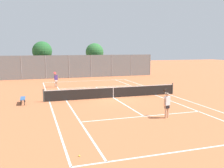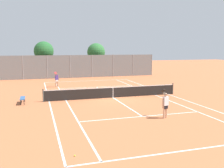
# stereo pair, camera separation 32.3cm
# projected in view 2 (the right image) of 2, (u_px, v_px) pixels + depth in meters

# --- Properties ---
(ground_plane) EXTENTS (120.00, 120.00, 0.00)m
(ground_plane) POSITION_uv_depth(u_px,v_px,m) (113.00, 98.00, 22.05)
(ground_plane) COLOR #BC663D
(court_line_markings) EXTENTS (11.10, 23.90, 0.01)m
(court_line_markings) POSITION_uv_depth(u_px,v_px,m) (113.00, 98.00, 22.05)
(court_line_markings) COLOR silver
(court_line_markings) RESTS_ON ground
(tennis_net) EXTENTS (12.00, 0.10, 1.07)m
(tennis_net) POSITION_uv_depth(u_px,v_px,m) (113.00, 92.00, 21.98)
(tennis_net) COLOR #474C47
(tennis_net) RESTS_ON ground
(player_near_side) EXTENTS (0.55, 0.83, 1.77)m
(player_near_side) POSITION_uv_depth(u_px,v_px,m) (165.00, 104.00, 15.50)
(player_near_side) COLOR #D8A884
(player_near_side) RESTS_ON ground
(player_far_left) EXTENTS (0.56, 0.82, 1.77)m
(player_far_left) POSITION_uv_depth(u_px,v_px,m) (57.00, 79.00, 28.01)
(player_far_left) COLOR tan
(player_far_left) RESTS_ON ground
(loose_tennis_ball_0) EXTENTS (0.07, 0.07, 0.07)m
(loose_tennis_ball_0) POSITION_uv_depth(u_px,v_px,m) (118.00, 96.00, 22.84)
(loose_tennis_ball_0) COLOR #D1DB33
(loose_tennis_ball_0) RESTS_ON ground
(loose_tennis_ball_1) EXTENTS (0.07, 0.07, 0.07)m
(loose_tennis_ball_1) POSITION_uv_depth(u_px,v_px,m) (75.00, 156.00, 10.09)
(loose_tennis_ball_1) COLOR #D1DB33
(loose_tennis_ball_1) RESTS_ON ground
(courtside_bench) EXTENTS (0.36, 1.50, 0.47)m
(courtside_bench) POSITION_uv_depth(u_px,v_px,m) (23.00, 98.00, 19.68)
(courtside_bench) COLOR #33598C
(courtside_bench) RESTS_ON ground
(back_fence) EXTENTS (23.01, 0.08, 3.35)m
(back_fence) POSITION_uv_depth(u_px,v_px,m) (81.00, 66.00, 36.93)
(back_fence) COLOR gray
(back_fence) RESTS_ON ground
(tree_behind_left) EXTENTS (2.91, 2.91, 5.35)m
(tree_behind_left) POSITION_uv_depth(u_px,v_px,m) (44.00, 52.00, 37.33)
(tree_behind_left) COLOR brown
(tree_behind_left) RESTS_ON ground
(tree_behind_right) EXTENTS (2.86, 2.86, 5.13)m
(tree_behind_right) POSITION_uv_depth(u_px,v_px,m) (96.00, 53.00, 40.04)
(tree_behind_right) COLOR brown
(tree_behind_right) RESTS_ON ground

